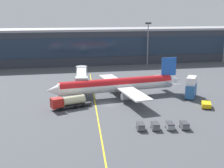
{
  "coord_description": "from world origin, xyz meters",
  "views": [
    {
      "loc": [
        -14.85,
        -78.72,
        24.82
      ],
      "look_at": [
        1.93,
        4.59,
        4.5
      ],
      "focal_mm": 48.77,
      "sensor_mm": 36.0,
      "label": 1
    }
  ],
  "objects_px": {
    "baggage_cart_1": "(155,126)",
    "baggage_cart_0": "(141,126)",
    "baggage_cart_3": "(184,125)",
    "catering_lift": "(191,87)",
    "main_airliner": "(118,85)",
    "fuel_tanker": "(68,102)",
    "pushback_tug": "(206,104)",
    "baggage_cart_2": "(170,126)"
  },
  "relations": [
    {
      "from": "baggage_cart_0",
      "to": "baggage_cart_3",
      "type": "bearing_deg",
      "value": -7.62
    },
    {
      "from": "catering_lift",
      "to": "fuel_tanker",
      "type": "bearing_deg",
      "value": -174.74
    },
    {
      "from": "pushback_tug",
      "to": "baggage_cart_0",
      "type": "height_order",
      "value": "baggage_cart_0"
    },
    {
      "from": "main_airliner",
      "to": "baggage_cart_0",
      "type": "height_order",
      "value": "main_airliner"
    },
    {
      "from": "baggage_cart_1",
      "to": "baggage_cart_3",
      "type": "height_order",
      "value": "same"
    },
    {
      "from": "pushback_tug",
      "to": "baggage_cart_2",
      "type": "xyz_separation_m",
      "value": [
        -15.21,
        -12.43,
        -0.07
      ]
    },
    {
      "from": "baggage_cart_0",
      "to": "baggage_cart_1",
      "type": "height_order",
      "value": "same"
    },
    {
      "from": "main_airliner",
      "to": "pushback_tug",
      "type": "xyz_separation_m",
      "value": [
        20.67,
        -14.86,
        -2.81
      ]
    },
    {
      "from": "fuel_tanker",
      "to": "baggage_cart_1",
      "type": "bearing_deg",
      "value": -46.69
    },
    {
      "from": "fuel_tanker",
      "to": "baggage_cart_2",
      "type": "bearing_deg",
      "value": -42.55
    },
    {
      "from": "baggage_cart_0",
      "to": "baggage_cart_3",
      "type": "height_order",
      "value": "same"
    },
    {
      "from": "fuel_tanker",
      "to": "baggage_cart_1",
      "type": "distance_m",
      "value": 25.41
    },
    {
      "from": "fuel_tanker",
      "to": "pushback_tug",
      "type": "height_order",
      "value": "fuel_tanker"
    },
    {
      "from": "main_airliner",
      "to": "baggage_cart_1",
      "type": "relative_size",
      "value": 14.85
    },
    {
      "from": "main_airliner",
      "to": "catering_lift",
      "type": "distance_m",
      "value": 21.54
    },
    {
      "from": "baggage_cart_1",
      "to": "baggage_cart_3",
      "type": "xyz_separation_m",
      "value": [
        6.34,
        -0.85,
        0.0
      ]
    },
    {
      "from": "main_airliner",
      "to": "baggage_cart_3",
      "type": "height_order",
      "value": "main_airliner"
    },
    {
      "from": "main_airliner",
      "to": "baggage_cart_3",
      "type": "relative_size",
      "value": 14.85
    },
    {
      "from": "baggage_cart_1",
      "to": "baggage_cart_0",
      "type": "bearing_deg",
      "value": 172.38
    },
    {
      "from": "baggage_cart_0",
      "to": "baggage_cart_3",
      "type": "distance_m",
      "value": 9.6
    },
    {
      "from": "pushback_tug",
      "to": "baggage_cart_3",
      "type": "distance_m",
      "value": 17.61
    },
    {
      "from": "fuel_tanker",
      "to": "baggage_cart_3",
      "type": "height_order",
      "value": "fuel_tanker"
    },
    {
      "from": "baggage_cart_2",
      "to": "pushback_tug",
      "type": "bearing_deg",
      "value": 39.26
    },
    {
      "from": "baggage_cart_0",
      "to": "fuel_tanker",
      "type": "bearing_deg",
      "value": 128.28
    },
    {
      "from": "baggage_cart_0",
      "to": "pushback_tug",
      "type": "bearing_deg",
      "value": 28.25
    },
    {
      "from": "baggage_cart_3",
      "to": "baggage_cart_1",
      "type": "bearing_deg",
      "value": 172.38
    },
    {
      "from": "pushback_tug",
      "to": "baggage_cart_2",
      "type": "relative_size",
      "value": 1.56
    },
    {
      "from": "catering_lift",
      "to": "baggage_cart_0",
      "type": "height_order",
      "value": "catering_lift"
    },
    {
      "from": "baggage_cart_1",
      "to": "baggage_cart_3",
      "type": "relative_size",
      "value": 1.0
    },
    {
      "from": "fuel_tanker",
      "to": "catering_lift",
      "type": "bearing_deg",
      "value": 5.26
    },
    {
      "from": "baggage_cart_1",
      "to": "fuel_tanker",
      "type": "bearing_deg",
      "value": 133.31
    },
    {
      "from": "catering_lift",
      "to": "baggage_cart_2",
      "type": "xyz_separation_m",
      "value": [
        -15.46,
        -22.21,
        -2.28
      ]
    },
    {
      "from": "baggage_cart_0",
      "to": "baggage_cart_1",
      "type": "distance_m",
      "value": 3.2
    },
    {
      "from": "catering_lift",
      "to": "baggage_cart_1",
      "type": "relative_size",
      "value": 2.49
    },
    {
      "from": "catering_lift",
      "to": "pushback_tug",
      "type": "height_order",
      "value": "catering_lift"
    },
    {
      "from": "baggage_cart_1",
      "to": "catering_lift",
      "type": "bearing_deg",
      "value": 49.46
    },
    {
      "from": "fuel_tanker",
      "to": "catering_lift",
      "type": "xyz_separation_m",
      "value": [
        36.05,
        3.32,
        1.32
      ]
    },
    {
      "from": "baggage_cart_2",
      "to": "baggage_cart_3",
      "type": "xyz_separation_m",
      "value": [
        3.17,
        -0.42,
        0.0
      ]
    },
    {
      "from": "pushback_tug",
      "to": "baggage_cart_0",
      "type": "xyz_separation_m",
      "value": [
        -21.55,
        -11.58,
        -0.07
      ]
    },
    {
      "from": "baggage_cart_0",
      "to": "baggage_cart_1",
      "type": "bearing_deg",
      "value": -7.62
    },
    {
      "from": "catering_lift",
      "to": "baggage_cart_0",
      "type": "relative_size",
      "value": 2.49
    },
    {
      "from": "baggage_cart_3",
      "to": "main_airliner",
      "type": "bearing_deg",
      "value": 107.31
    }
  ]
}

